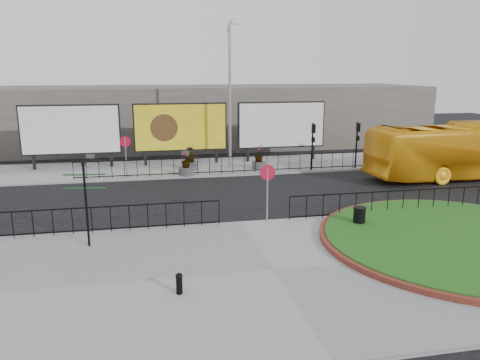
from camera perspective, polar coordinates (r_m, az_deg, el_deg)
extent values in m
plane|color=black|center=(19.80, 0.18, -5.39)|extent=(90.00, 90.00, 0.00)
cube|color=gray|center=(15.25, 4.03, -11.05)|extent=(30.00, 10.00, 0.12)
cube|color=gray|center=(31.25, -4.24, 1.64)|extent=(44.00, 6.00, 0.12)
cylinder|color=maroon|center=(19.27, 25.39, -6.60)|extent=(10.40, 10.40, 0.18)
cylinder|color=#265316|center=(19.26, 25.39, -6.54)|extent=(10.00, 10.00, 0.22)
cylinder|color=gray|center=(28.26, -13.72, 2.66)|extent=(0.07, 0.07, 2.40)
cylinder|color=#A80B27|center=(28.10, -13.83, 4.56)|extent=(0.64, 0.03, 0.64)
cylinder|color=white|center=(28.12, -13.83, 4.57)|extent=(0.50, 0.03, 0.50)
cylinder|color=gray|center=(19.27, 3.34, -1.84)|extent=(0.07, 0.07, 2.40)
cylinder|color=#A80B27|center=(19.04, 3.38, 0.92)|extent=(0.64, 0.03, 0.64)
cylinder|color=white|center=(19.06, 3.37, 0.93)|extent=(0.50, 0.03, 0.50)
cube|color=black|center=(32.68, -23.82, 2.05)|extent=(0.18, 0.18, 1.00)
cube|color=black|center=(31.98, -15.40, 2.49)|extent=(0.18, 0.18, 1.00)
cube|color=black|center=(31.95, -19.93, 5.79)|extent=(6.20, 0.25, 3.20)
cube|color=white|center=(31.79, -19.97, 5.76)|extent=(6.00, 0.06, 3.00)
cube|color=black|center=(31.90, -11.46, 2.67)|extent=(0.18, 0.18, 1.00)
cube|color=black|center=(32.24, -2.89, 3.03)|extent=(0.18, 0.18, 1.00)
cube|color=black|center=(31.68, -7.25, 6.42)|extent=(6.20, 0.25, 3.20)
cube|color=yellow|center=(31.52, -7.23, 6.39)|extent=(6.00, 0.06, 3.00)
cube|color=black|center=(32.63, 0.94, 3.17)|extent=(0.18, 0.18, 1.00)
cube|color=black|center=(33.96, 8.89, 3.41)|extent=(0.18, 0.18, 1.00)
cube|color=black|center=(32.93, 5.06, 6.73)|extent=(6.20, 0.25, 3.20)
cube|color=white|center=(32.78, 5.14, 6.70)|extent=(6.00, 0.06, 3.00)
cylinder|color=gray|center=(29.90, -1.24, 9.97)|extent=(0.18, 0.18, 9.00)
cylinder|color=gray|center=(29.97, -1.29, 18.30)|extent=(0.43, 0.10, 0.77)
cube|color=gray|center=(30.04, -0.60, 18.48)|extent=(0.35, 0.15, 0.12)
cylinder|color=black|center=(29.99, 8.80, 4.06)|extent=(0.10, 0.10, 3.00)
cube|color=black|center=(29.72, 8.96, 6.21)|extent=(0.22, 0.18, 0.55)
cube|color=black|center=(29.81, 8.91, 4.88)|extent=(0.20, 0.16, 0.30)
cylinder|color=black|center=(31.15, 14.01, 4.16)|extent=(0.10, 0.10, 3.00)
cube|color=black|center=(30.89, 14.22, 6.23)|extent=(0.22, 0.18, 0.55)
cube|color=black|center=(30.97, 14.15, 4.95)|extent=(0.20, 0.16, 0.30)
cube|color=#666059|center=(40.74, -6.09, 7.78)|extent=(40.00, 10.00, 5.00)
cylinder|color=black|center=(17.50, -18.23, -3.04)|extent=(0.08, 0.08, 3.00)
sphere|color=black|center=(17.15, -18.60, 1.93)|extent=(0.13, 0.13, 0.13)
cube|color=black|center=(17.35, -19.67, 0.60)|extent=(0.71, 0.27, 0.03)
cube|color=black|center=(17.17, -17.27, 0.65)|extent=(0.71, 0.17, 0.03)
cube|color=black|center=(17.43, -19.59, -0.97)|extent=(0.71, 0.20, 0.03)
cube|color=black|center=(17.22, -17.20, -0.95)|extent=(0.71, 0.27, 0.03)
cylinder|color=black|center=(13.71, -7.41, -12.61)|extent=(0.19, 0.19, 0.51)
sphere|color=black|center=(13.59, -7.44, -11.57)|extent=(0.20, 0.20, 0.20)
cylinder|color=black|center=(19.50, 14.33, -4.51)|extent=(0.48, 0.48, 0.80)
cylinder|color=black|center=(19.38, 14.40, -3.30)|extent=(0.52, 0.52, 0.05)
imported|color=#EBA314|center=(30.92, 25.63, 3.26)|extent=(12.03, 3.34, 3.32)
cylinder|color=#4C4C4F|center=(28.51, -6.58, 1.06)|extent=(0.89, 0.89, 0.47)
imported|color=#265316|center=(28.37, -6.61, 2.48)|extent=(0.75, 0.75, 0.97)
cylinder|color=#4C4C4F|center=(30.08, -6.01, 1.73)|extent=(0.93, 0.93, 0.48)
imported|color=#265316|center=(29.94, -6.05, 3.13)|extent=(0.71, 0.71, 1.01)
cylinder|color=#4C4C4F|center=(30.29, 2.30, 1.83)|extent=(0.85, 0.85, 0.44)
imported|color=#265316|center=(30.16, 2.31, 3.13)|extent=(0.58, 0.58, 0.95)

